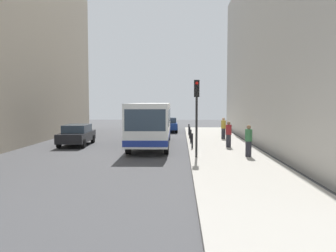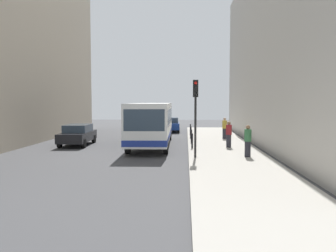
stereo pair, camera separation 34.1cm
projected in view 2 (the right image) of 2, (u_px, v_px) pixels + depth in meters
The scene contains 14 objects.
ground_plane at pixel (135, 154), 21.11m from camera, with size 80.00×80.00×0.00m, color #424244.
sidewalk at pixel (226, 153), 20.83m from camera, with size 4.40×40.00×0.15m, color #ADA89E.
building_right at pixel (310, 46), 24.03m from camera, with size 7.00×32.00×13.88m, color #BCB7AD.
bus at pixel (152, 121), 24.84m from camera, with size 2.71×11.06×3.00m.
car_beside_bus at pixel (78, 134), 25.19m from camera, with size 1.99×4.46×1.48m.
car_behind_bus at pixel (170, 124), 36.55m from camera, with size 2.03×4.48×1.48m.
traffic_light at pixel (196, 104), 18.56m from camera, with size 0.28×0.33×4.10m.
bollard_near at pixel (192, 141), 22.40m from camera, with size 0.11×0.11×0.95m, color black.
bollard_mid at pixel (191, 136), 25.50m from camera, with size 0.11×0.11×0.95m, color black.
bollard_far at pixel (191, 132), 28.61m from camera, with size 0.11×0.11×0.95m, color black.
bollard_farthest at pixel (190, 129), 31.72m from camera, with size 0.11×0.11×0.95m, color black.
pedestrian_near_signal at pixel (248, 141), 18.88m from camera, with size 0.38×0.38×1.72m.
pedestrian_mid_sidewalk at pixel (229, 134), 22.87m from camera, with size 0.38×0.38×1.69m.
pedestrian_far_sidewalk at pixel (225, 128), 28.11m from camera, with size 0.38×0.38×1.70m.
Camera 2 is at (3.05, -20.82, 3.10)m, focal length 37.71 mm.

